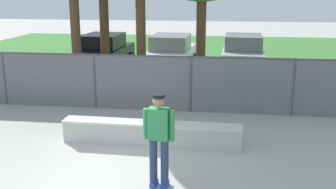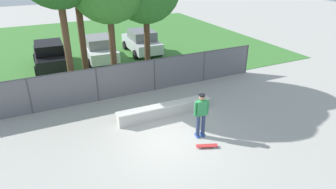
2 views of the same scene
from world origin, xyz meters
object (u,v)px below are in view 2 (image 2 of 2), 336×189
skateboard (207,146)px  car_white (99,49)px  car_black (50,55)px  concrete_ledge (165,110)px  car_silver (142,41)px  skateboarder (201,114)px

skateboard → car_white: size_ratio=0.19×
skateboard → car_black: bearing=109.5°
concrete_ledge → car_silver: bearing=74.8°
skateboard → car_white: car_white is taller
skateboarder → car_black: (-4.32, 11.02, -0.19)m
skateboarder → car_black: size_ratio=0.43×
skateboard → car_silver: size_ratio=0.19×
skateboarder → car_black: 11.84m
skateboard → car_silver: car_silver is taller
car_white → car_silver: bearing=8.1°
skateboarder → skateboard: 1.23m
car_black → concrete_ledge: bearing=-66.9°
car_white → car_silver: same height
car_silver → concrete_ledge: bearing=-105.2°
concrete_ledge → car_white: bearing=94.3°
concrete_ledge → skateboarder: 2.31m
concrete_ledge → skateboarder: bearing=-75.9°
skateboarder → skateboard: bearing=-101.9°
car_black → car_silver: size_ratio=1.00×
skateboard → skateboarder: bearing=78.1°
skateboarder → car_silver: 11.73m
car_black → car_white: (3.12, 0.06, 0.00)m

